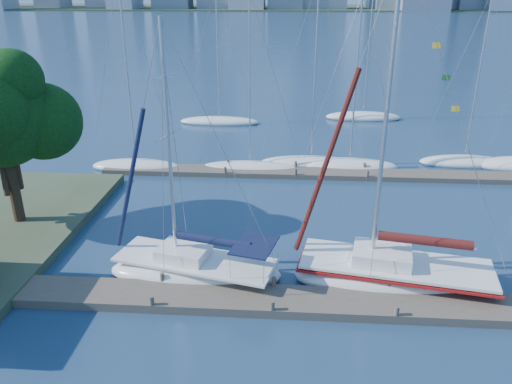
{
  "coord_description": "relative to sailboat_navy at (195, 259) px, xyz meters",
  "views": [
    {
      "loc": [
        0.54,
        -17.91,
        12.63
      ],
      "look_at": [
        -1.01,
        4.0,
        3.57
      ],
      "focal_mm": 35.0,
      "sensor_mm": 36.0,
      "label": 1
    }
  ],
  "objects": [
    {
      "name": "sailboat_maroon",
      "position": [
        9.16,
        0.11,
        0.16
      ],
      "size": [
        9.52,
        4.57,
        14.91
      ],
      "rotation": [
        0.0,
        0.0,
        -0.18
      ],
      "color": "white",
      "rests_on": "ground"
    },
    {
      "name": "bg_boat_1",
      "position": [
        1.35,
        14.85,
        -0.72
      ],
      "size": [
        7.52,
        2.91,
        12.75
      ],
      "rotation": [
        0.0,
        0.0,
        0.13
      ],
      "color": "white",
      "rests_on": "ground"
    },
    {
      "name": "near_dock",
      "position": [
        3.71,
        -1.99,
        -0.75
      ],
      "size": [
        26.0,
        2.0,
        0.4
      ],
      "primitive_type": "cube",
      "color": "brown",
      "rests_on": "ground"
    },
    {
      "name": "bg_boat_4",
      "position": [
        17.6,
        17.26,
        -0.69
      ],
      "size": [
        7.08,
        4.06,
        12.8
      ],
      "rotation": [
        0.0,
        0.0,
        -0.3
      ],
      "color": "white",
      "rests_on": "ground"
    },
    {
      "name": "far_shore",
      "position": [
        3.71,
        318.01,
        -0.95
      ],
      "size": [
        800.0,
        100.0,
        1.5
      ],
      "primitive_type": "cube",
      "color": "#38472D",
      "rests_on": "ground"
    },
    {
      "name": "bg_boat_3",
      "position": [
        8.75,
        15.69,
        -0.69
      ],
      "size": [
        7.45,
        3.78,
        12.67
      ],
      "rotation": [
        0.0,
        0.0,
        0.22
      ],
      "color": "white",
      "rests_on": "ground"
    },
    {
      "name": "far_dock",
      "position": [
        5.71,
        14.01,
        -0.77
      ],
      "size": [
        30.0,
        1.8,
        0.36
      ],
      "primitive_type": "cube",
      "color": "brown",
      "rests_on": "ground"
    },
    {
      "name": "bg_boat_0",
      "position": [
        -7.15,
        14.51,
        -0.68
      ],
      "size": [
        6.86,
        2.87,
        14.1
      ],
      "rotation": [
        0.0,
        0.0,
        -0.11
      ],
      "color": "white",
      "rests_on": "ground"
    },
    {
      "name": "bg_boat_6",
      "position": [
        -2.8,
        28.2,
        -0.7
      ],
      "size": [
        8.15,
        4.2,
        13.2
      ],
      "rotation": [
        0.0,
        0.0,
        -0.28
      ],
      "color": "white",
      "rests_on": "ground"
    },
    {
      "name": "ground",
      "position": [
        3.71,
        -1.99,
        -0.95
      ],
      "size": [
        700.0,
        700.0,
        0.0
      ],
      "primitive_type": "plane",
      "color": "#18314D",
      "rests_on": "ground"
    },
    {
      "name": "bg_boat_2",
      "position": [
        5.9,
        16.24,
        -0.7
      ],
      "size": [
        7.96,
        3.29,
        13.68
      ],
      "rotation": [
        0.0,
        0.0,
        -0.16
      ],
      "color": "white",
      "rests_on": "ground"
    },
    {
      "name": "bg_boat_7",
      "position": [
        11.69,
        31.05,
        -0.66
      ],
      "size": [
        7.68,
        2.52,
        15.19
      ],
      "rotation": [
        0.0,
        0.0,
        -0.03
      ],
      "color": "white",
      "rests_on": "ground"
    },
    {
      "name": "sailboat_navy",
      "position": [
        0.0,
        0.0,
        0.0
      ],
      "size": [
        8.47,
        4.5,
        12.16
      ],
      "rotation": [
        0.0,
        0.0,
        -0.24
      ],
      "color": "white",
      "rests_on": "ground"
    }
  ]
}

